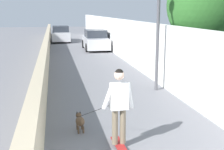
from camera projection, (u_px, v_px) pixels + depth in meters
ground_plane at (88, 61)px, 18.08m from camera, size 80.00×80.00×0.00m
wall_left at (45, 57)px, 15.58m from camera, size 48.00×0.30×1.29m
fence_right at (135, 44)px, 16.35m from camera, size 48.00×0.30×2.44m
tree_right_mid at (202, 5)px, 11.88m from camera, size 2.74×2.74×4.74m
lamp_post at (158, 18)px, 11.04m from camera, size 0.36×0.36×3.90m
skateboard at (119, 144)px, 6.75m from camera, size 0.81×0.24×0.08m
person_skateboarder at (119, 101)px, 6.53m from camera, size 0.24×0.71×1.70m
dog at (80, 121)px, 7.61m from camera, size 1.40×0.89×1.06m
car_near at (95, 40)px, 23.45m from camera, size 4.19×1.80×1.54m
car_far at (61, 34)px, 29.47m from camera, size 4.26×1.80×1.54m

